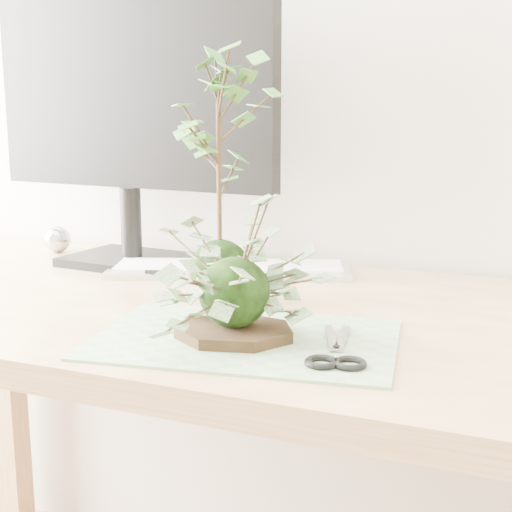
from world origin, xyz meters
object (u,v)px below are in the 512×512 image
Objects in this scene: monitor at (130,102)px; keyboard at (229,269)px; maple_kokedama at (218,119)px; ivy_kokedama at (234,259)px; desk at (235,356)px.

keyboard is at bearing 2.95° from monitor.
maple_kokedama is 0.34m from monitor.
ivy_kokedama is 0.80× the size of maple_kokedama.
monitor is (-0.39, 0.38, 0.21)m from ivy_kokedama.
monitor reaches higher than keyboard.
monitor is at bearing 157.96° from keyboard.
maple_kokedama is 0.87× the size of keyboard.
maple_kokedama is at bearing -29.03° from monitor.
monitor reaches higher than ivy_kokedama.
ivy_kokedama is 0.42m from keyboard.
ivy_kokedama is 0.70× the size of keyboard.
keyboard is (-0.18, 0.37, -0.10)m from ivy_kokedama.
keyboard is (-0.07, 0.18, -0.28)m from maple_kokedama.
monitor is (-0.21, 0.01, 0.31)m from keyboard.
maple_kokedama is (-0.03, 0.01, 0.38)m from desk.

